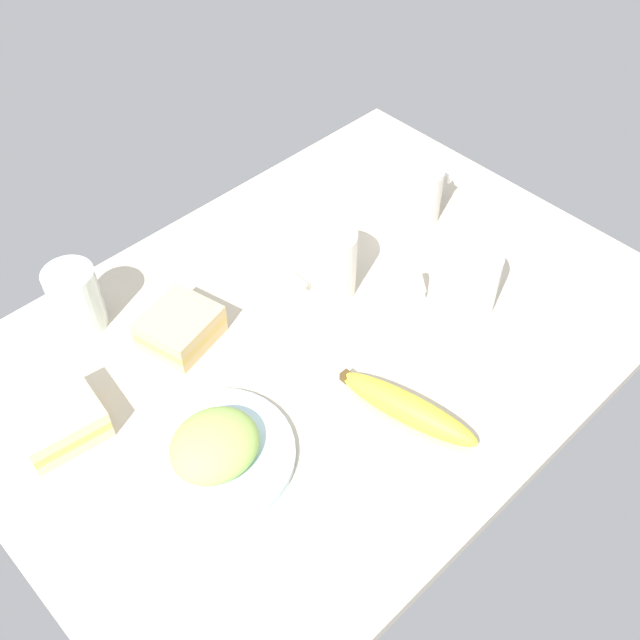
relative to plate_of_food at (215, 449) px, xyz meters
The scene contains 9 objects.
tabletop 22.47cm from the plate_of_food, 13.62° to the left, with size 90.00×64.00×2.00cm, color #BCB29E.
plate_of_food is the anchor object (origin of this frame).
coffee_mug_black 30.62cm from the plate_of_food, 21.25° to the left, with size 10.41×8.26×10.09cm.
coffee_mug_milky 50.67cm from the plate_of_food, 15.39° to the left, with size 11.18×8.85×8.81cm.
coffee_mug_spare 39.78cm from the plate_of_food, ahead, with size 11.15×10.34×9.34cm.
sandwich_main 18.98cm from the plate_of_food, 125.10° to the left, with size 10.48×9.66×4.40cm.
sandwich_side 19.26cm from the plate_of_food, 64.95° to the left, with size 10.86×10.18×4.40cm.
glass_of_milk 29.05cm from the plate_of_food, 89.47° to the left, with size 6.69×6.69×9.34cm.
banana 23.14cm from the plate_of_food, 29.69° to the right, with size 7.58×18.69×3.66cm.
Camera 1 is at (-45.73, -47.58, 78.06)cm, focal length 42.63 mm.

